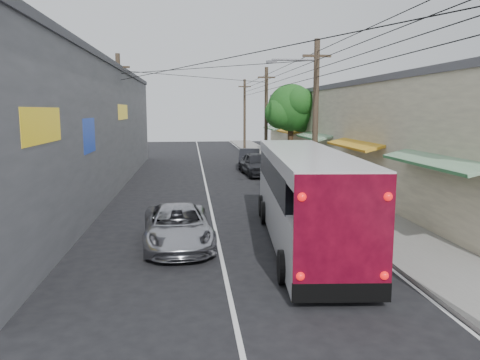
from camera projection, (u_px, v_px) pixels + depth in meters
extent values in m
plane|color=black|center=(236.00, 324.00, 10.19)|extent=(120.00, 120.00, 0.00)
cube|color=slate|center=(305.00, 181.00, 30.53)|extent=(3.00, 80.00, 0.12)
cube|color=beige|center=(362.00, 134.00, 32.53)|extent=(6.00, 40.00, 6.00)
cube|color=#4C4C51|center=(364.00, 88.00, 32.07)|extent=(6.20, 40.00, 0.30)
cube|color=#186C2D|center=(436.00, 160.00, 16.46)|extent=(1.39, 6.00, 0.46)
cube|color=orange|center=(357.00, 143.00, 24.33)|extent=(1.39, 6.00, 0.46)
cube|color=#186C2D|center=(316.00, 135.00, 32.20)|extent=(1.39, 6.00, 0.46)
cube|color=orange|center=(291.00, 130.00, 40.06)|extent=(1.39, 6.00, 0.46)
cube|color=#186C2D|center=(274.00, 127.00, 47.93)|extent=(1.39, 6.00, 0.46)
cube|color=gray|center=(56.00, 130.00, 26.47)|extent=(7.00, 36.00, 7.00)
cube|color=#4C4C51|center=(52.00, 65.00, 25.94)|extent=(7.20, 36.00, 0.30)
cube|color=yellow|center=(41.00, 126.00, 12.97)|extent=(0.12, 3.50, 1.00)
cube|color=#1433A5|center=(88.00, 136.00, 18.95)|extent=(0.12, 2.20, 1.40)
cube|color=yellow|center=(122.00, 112.00, 28.65)|extent=(0.12, 4.00, 0.90)
cylinder|color=#473828|center=(315.00, 123.00, 22.92)|extent=(0.28, 0.28, 8.00)
cube|color=#473828|center=(317.00, 56.00, 22.45)|extent=(1.40, 0.12, 0.12)
cylinder|color=#473828|center=(266.00, 118.00, 37.67)|extent=(0.28, 0.28, 8.00)
cube|color=#473828|center=(266.00, 77.00, 37.20)|extent=(1.40, 0.12, 0.12)
cylinder|color=#473828|center=(245.00, 116.00, 52.42)|extent=(0.28, 0.28, 8.00)
cube|color=#473828|center=(245.00, 87.00, 51.95)|extent=(1.40, 0.12, 0.12)
cylinder|color=#473828|center=(120.00, 120.00, 28.71)|extent=(0.28, 0.28, 8.00)
cube|color=#473828|center=(118.00, 67.00, 28.24)|extent=(1.40, 0.12, 0.12)
cylinder|color=#59595E|center=(294.00, 60.00, 22.36)|extent=(2.20, 0.10, 0.10)
cube|color=#59595E|center=(272.00, 62.00, 22.26)|extent=(0.50, 0.18, 0.12)
cylinder|color=#3F2B19|center=(290.00, 144.00, 36.17)|extent=(0.44, 0.44, 4.00)
sphere|color=#1B4813|center=(291.00, 108.00, 35.75)|extent=(3.60, 3.60, 3.60)
sphere|color=#1B4813|center=(302.00, 115.00, 36.54)|extent=(2.60, 2.60, 2.60)
sphere|color=#1B4813|center=(280.00, 113.00, 35.32)|extent=(2.40, 2.40, 2.40)
sphere|color=#1B4813|center=(299.00, 102.00, 34.75)|extent=(2.20, 2.20, 2.20)
sphere|color=#1B4813|center=(285.00, 105.00, 36.58)|extent=(2.00, 2.00, 2.00)
cube|color=silver|center=(304.00, 213.00, 16.32)|extent=(3.24, 11.30, 1.77)
cube|color=black|center=(303.00, 174.00, 16.58)|extent=(3.10, 9.45, 0.93)
cube|color=silver|center=(305.00, 157.00, 16.03)|extent=(3.24, 11.30, 0.46)
cube|color=maroon|center=(344.00, 233.00, 10.67)|extent=(2.30, 0.26, 2.69)
cube|color=black|center=(341.00, 293.00, 10.88)|extent=(2.32, 0.28, 0.46)
sphere|color=red|center=(300.00, 276.00, 10.77)|extent=(0.20, 0.20, 0.20)
sphere|color=red|center=(384.00, 275.00, 10.82)|extent=(0.20, 0.20, 0.20)
sphere|color=red|center=(302.00, 197.00, 10.50)|extent=(0.20, 0.20, 0.20)
sphere|color=red|center=(388.00, 197.00, 10.54)|extent=(0.20, 0.20, 0.20)
cylinder|color=black|center=(283.00, 267.00, 12.52)|extent=(0.35, 0.95, 0.93)
cylinder|color=black|center=(369.00, 266.00, 12.58)|extent=(0.35, 0.95, 0.93)
cylinder|color=black|center=(265.00, 213.00, 19.14)|extent=(0.35, 0.95, 0.93)
cylinder|color=black|center=(321.00, 212.00, 19.19)|extent=(0.35, 0.95, 0.93)
cylinder|color=black|center=(262.00, 206.00, 20.51)|extent=(0.35, 0.95, 0.93)
cylinder|color=black|center=(315.00, 205.00, 20.57)|extent=(0.35, 0.95, 0.93)
imported|color=#B0B0B7|center=(178.00, 226.00, 15.99)|extent=(2.61, 5.07, 1.37)
imported|color=#94949B|center=(295.00, 182.00, 24.94)|extent=(2.98, 5.99, 1.67)
imported|color=#232428|center=(257.00, 164.00, 33.22)|extent=(2.28, 4.97, 1.65)
imported|color=black|center=(250.00, 158.00, 37.54)|extent=(2.26, 4.85, 1.54)
imported|color=pink|center=(309.00, 177.00, 25.02)|extent=(0.79, 0.62, 1.89)
imported|color=#7E99B7|center=(352.00, 181.00, 24.76)|extent=(0.81, 0.65, 1.60)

